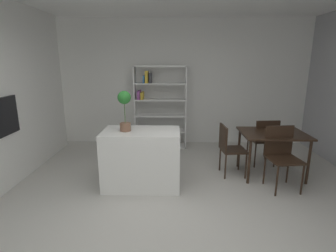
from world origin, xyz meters
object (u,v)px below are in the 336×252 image
at_px(kitchen_island, 142,159).
at_px(dining_chair_island_side, 228,146).
at_px(built_in_oven, 5,116).
at_px(dining_chair_near, 281,152).
at_px(dining_table, 273,137).
at_px(dining_chair_far, 264,138).
at_px(open_bookshelf, 158,104).
at_px(potted_plant_on_island, 125,107).

height_order(kitchen_island, dining_chair_island_side, kitchen_island).
bearing_deg(built_in_oven, dining_chair_near, 1.62).
relative_size(kitchen_island, dining_chair_near, 1.23).
height_order(dining_chair_near, dining_chair_island_side, dining_chair_near).
bearing_deg(dining_table, kitchen_island, -168.44).
distance_m(dining_chair_far, dining_chair_near, 0.85).
bearing_deg(open_bookshelf, built_in_oven, -136.45).
xyz_separation_m(built_in_oven, dining_chair_island_side, (3.39, 0.53, -0.60)).
bearing_deg(dining_table, built_in_oven, -172.58).
bearing_deg(dining_chair_near, open_bookshelf, 128.66).
relative_size(potted_plant_on_island, dining_chair_far, 0.68).
height_order(dining_chair_far, dining_chair_island_side, dining_chair_far).
distance_m(built_in_oven, dining_chair_near, 4.14).
xyz_separation_m(open_bookshelf, dining_table, (2.00, -1.48, -0.31)).
xyz_separation_m(potted_plant_on_island, dining_table, (2.37, 0.45, -0.59)).
bearing_deg(dining_chair_far, dining_chair_island_side, 25.76).
xyz_separation_m(built_in_oven, dining_table, (4.12, 0.54, -0.45)).
height_order(kitchen_island, dining_table, kitchen_island).
bearing_deg(dining_chair_near, dining_table, 80.57).
relative_size(kitchen_island, dining_table, 1.11).
distance_m(kitchen_island, open_bookshelf, 2.00).
bearing_deg(dining_chair_far, dining_table, 84.35).
height_order(open_bookshelf, dining_chair_far, open_bookshelf).
bearing_deg(dining_chair_island_side, dining_chair_near, -124.56).
bearing_deg(dining_chair_island_side, kitchen_island, 102.31).
bearing_deg(built_in_oven, dining_chair_far, 13.12).
bearing_deg(dining_chair_near, potted_plant_on_island, 173.05).
xyz_separation_m(dining_chair_far, dining_chair_island_side, (-0.74, -0.43, -0.02)).
bearing_deg(dining_chair_far, dining_chair_near, 83.95).
bearing_deg(built_in_oven, kitchen_island, 2.84).
xyz_separation_m(potted_plant_on_island, dining_chair_near, (2.36, 0.03, -0.69)).
relative_size(open_bookshelf, dining_chair_island_side, 2.07).
distance_m(dining_chair_far, dining_chair_island_side, 0.86).
xyz_separation_m(kitchen_island, dining_chair_island_side, (1.41, 0.43, 0.08)).
xyz_separation_m(open_bookshelf, dining_chair_near, (1.98, -1.90, -0.41)).
relative_size(built_in_oven, dining_chair_far, 0.64).
bearing_deg(open_bookshelf, dining_chair_far, -27.71).
bearing_deg(potted_plant_on_island, dining_table, 10.65).
bearing_deg(dining_chair_island_side, dining_table, -94.09).
bearing_deg(open_bookshelf, potted_plant_on_island, -101.07).
bearing_deg(dining_chair_island_side, potted_plant_on_island, 100.30).
distance_m(built_in_oven, kitchen_island, 2.09).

